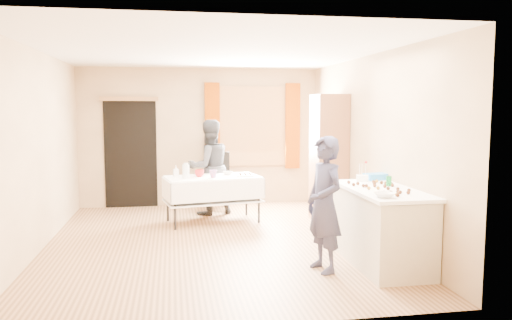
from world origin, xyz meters
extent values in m
cube|color=#9E7047|center=(0.00, 0.00, -0.01)|extent=(4.50, 5.50, 0.02)
cube|color=white|center=(0.00, 0.00, 2.61)|extent=(4.50, 5.50, 0.02)
cube|color=tan|center=(0.00, 2.76, 1.30)|extent=(4.50, 0.02, 2.60)
cube|color=tan|center=(0.00, -2.76, 1.30)|extent=(4.50, 0.02, 2.60)
cube|color=tan|center=(-2.26, 0.00, 1.30)|extent=(0.02, 5.50, 2.60)
cube|color=tan|center=(2.26, 0.00, 1.30)|extent=(0.02, 5.50, 2.60)
cube|color=olive|center=(1.00, 2.72, 1.50)|extent=(1.32, 0.06, 1.52)
cube|color=white|center=(1.00, 2.71, 1.50)|extent=(1.20, 0.02, 1.40)
cube|color=#873500|center=(0.22, 2.67, 1.50)|extent=(0.28, 0.06, 1.65)
cube|color=#873500|center=(1.78, 2.67, 1.50)|extent=(0.28, 0.06, 1.65)
cube|color=black|center=(-1.30, 2.73, 1.00)|extent=(0.95, 0.04, 2.00)
cube|color=olive|center=(-1.30, 2.70, 2.02)|extent=(1.05, 0.06, 0.08)
cube|color=brown|center=(1.99, 1.04, 1.04)|extent=(0.50, 0.60, 2.07)
cube|color=beige|center=(1.89, -1.31, 0.43)|extent=(0.69, 1.52, 0.86)
cube|color=white|center=(1.89, -1.31, 0.89)|extent=(0.75, 1.58, 0.04)
cube|color=white|center=(0.10, 1.22, 0.73)|extent=(1.59, 1.00, 0.04)
cube|color=black|center=(0.28, 2.33, 0.46)|extent=(0.49, 0.49, 0.06)
cube|color=black|center=(0.31, 2.52, 0.73)|extent=(0.43, 0.11, 0.61)
imported|color=#252541|center=(1.15, -1.43, 0.77)|extent=(0.75, 0.65, 1.54)
imported|color=black|center=(0.09, 1.85, 0.82)|extent=(1.18, 1.11, 1.65)
cylinder|color=#18893A|center=(2.04, -1.14, 0.97)|extent=(0.08, 0.08, 0.12)
imported|color=white|center=(1.66, -1.86, 0.94)|extent=(0.24, 0.24, 0.05)
cube|color=white|center=(1.88, -0.72, 0.95)|extent=(0.18, 0.15, 0.08)
cube|color=#2683D7|center=(2.11, -0.60, 0.95)|extent=(0.33, 0.26, 0.08)
cylinder|color=silver|center=(-0.33, 1.05, 0.86)|extent=(0.14, 0.14, 0.22)
imported|color=red|center=(-0.11, 1.21, 0.81)|extent=(0.24, 0.24, 0.11)
imported|color=red|center=(0.10, 1.08, 0.81)|extent=(0.22, 0.22, 0.12)
imported|color=white|center=(0.37, 1.40, 0.78)|extent=(0.25, 0.25, 0.05)
cube|color=white|center=(0.63, 1.18, 0.76)|extent=(0.30, 0.22, 0.02)
imported|color=white|center=(-0.48, 1.31, 0.84)|extent=(0.10, 0.10, 0.18)
sphere|color=#3F2314|center=(2.01, -0.87, 0.93)|extent=(0.04, 0.04, 0.04)
sphere|color=#35190C|center=(2.02, -0.99, 0.93)|extent=(0.04, 0.04, 0.04)
sphere|color=#35190C|center=(1.82, -1.70, 0.93)|extent=(0.04, 0.04, 0.04)
sphere|color=#35190C|center=(1.70, -1.02, 0.93)|extent=(0.04, 0.04, 0.04)
sphere|color=#35190C|center=(1.74, -1.20, 0.93)|extent=(0.04, 0.04, 0.04)
sphere|color=#35190C|center=(1.70, -1.20, 0.93)|extent=(0.04, 0.04, 0.04)
sphere|color=#3F2314|center=(1.70, -1.37, 0.93)|extent=(0.04, 0.04, 0.04)
sphere|color=#35190C|center=(1.92, -1.66, 0.93)|extent=(0.04, 0.04, 0.04)
sphere|color=#35190C|center=(1.82, -1.86, 0.93)|extent=(0.04, 0.04, 0.04)
sphere|color=#35190C|center=(1.94, -1.27, 0.93)|extent=(0.04, 0.04, 0.04)
sphere|color=#35190C|center=(2.00, -1.74, 0.93)|extent=(0.04, 0.04, 0.04)
sphere|color=#35190C|center=(1.90, -1.04, 0.93)|extent=(0.04, 0.04, 0.04)
sphere|color=#3F2314|center=(2.05, -1.05, 0.93)|extent=(0.04, 0.04, 0.04)
sphere|color=#35190C|center=(1.66, -1.74, 0.93)|extent=(0.04, 0.04, 0.04)
sphere|color=#35190C|center=(1.66, -1.75, 0.93)|extent=(0.04, 0.04, 0.04)
sphere|color=#35190C|center=(1.92, -1.70, 0.93)|extent=(0.04, 0.04, 0.04)
sphere|color=#35190C|center=(2.06, -1.22, 0.93)|extent=(0.04, 0.04, 0.04)
sphere|color=#35190C|center=(1.95, -0.91, 0.93)|extent=(0.04, 0.04, 0.04)
sphere|color=#3F2314|center=(2.04, -1.11, 0.93)|extent=(0.04, 0.04, 0.04)
sphere|color=#35190C|center=(2.04, -1.07, 0.93)|extent=(0.04, 0.04, 0.04)
sphere|color=#35190C|center=(1.91, -1.43, 0.93)|extent=(0.04, 0.04, 0.04)
sphere|color=#35190C|center=(1.63, -0.89, 0.93)|extent=(0.04, 0.04, 0.04)
sphere|color=#35190C|center=(2.05, -1.15, 0.93)|extent=(0.04, 0.04, 0.04)
sphere|color=#35190C|center=(1.74, -1.68, 0.93)|extent=(0.04, 0.04, 0.04)
sphere|color=#3F2314|center=(1.82, -1.84, 0.93)|extent=(0.04, 0.04, 0.04)
sphere|color=#35190C|center=(1.84, -1.21, 0.93)|extent=(0.04, 0.04, 0.04)
sphere|color=#35190C|center=(2.00, -1.48, 0.93)|extent=(0.04, 0.04, 0.04)
sphere|color=#35190C|center=(2.01, -1.01, 0.93)|extent=(0.04, 0.04, 0.04)
sphere|color=#35190C|center=(2.09, -1.11, 0.93)|extent=(0.04, 0.04, 0.04)
sphere|color=#35190C|center=(2.08, -1.59, 0.93)|extent=(0.04, 0.04, 0.04)
sphere|color=#3F2314|center=(1.80, -1.39, 0.93)|extent=(0.04, 0.04, 0.04)
sphere|color=#35190C|center=(1.62, -1.09, 0.93)|extent=(0.04, 0.04, 0.04)
camera|label=1|loc=(-0.54, -6.77, 1.86)|focal=35.00mm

